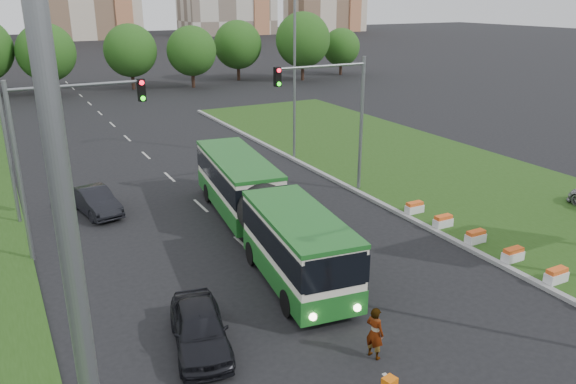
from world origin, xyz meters
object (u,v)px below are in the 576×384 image
traffic_mast_left (55,140)px  pedestrian (375,333)px  traffic_mast_median (339,105)px  articulated_bus (259,208)px  car_left_far (95,201)px  car_left_near (200,328)px

traffic_mast_left → pedestrian: bearing=-59.7°
traffic_mast_median → articulated_bus: 8.73m
car_left_far → traffic_mast_left: bearing=-124.4°
traffic_mast_median → traffic_mast_left: 15.19m
traffic_mast_left → pedestrian: traffic_mast_left is taller
articulated_bus → car_left_far: bearing=137.5°
traffic_mast_median → traffic_mast_left: same height
traffic_mast_median → articulated_bus: size_ratio=0.48×
pedestrian → car_left_near: bearing=40.4°
traffic_mast_left → articulated_bus: 9.51m
articulated_bus → pedestrian: bearing=-86.3°
car_left_far → pedestrian: pedestrian is taller
articulated_bus → pedestrian: articulated_bus is taller
traffic_mast_left → articulated_bus: (8.27, -2.91, -3.68)m
traffic_mast_median → car_left_near: size_ratio=1.83×
traffic_mast_left → pedestrian: (7.62, -13.04, -4.44)m
car_left_far → articulated_bus: bearing=-61.2°
car_left_far → traffic_mast_median: bearing=-26.5°
car_left_near → traffic_mast_left: bearing=117.4°
car_left_near → car_left_far: (-0.82, 14.46, -0.03)m
car_left_near → pedestrian: pedestrian is taller
articulated_bus → car_left_far: size_ratio=3.84×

